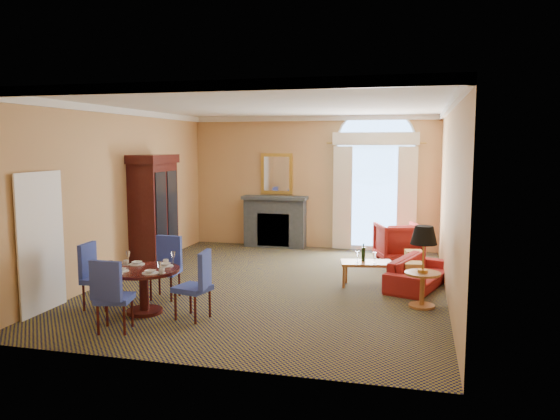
% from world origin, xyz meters
% --- Properties ---
extents(ground, '(7.50, 7.50, 0.00)m').
position_xyz_m(ground, '(0.00, 0.00, 0.00)').
color(ground, black).
rests_on(ground, ground).
extents(room_envelope, '(6.04, 7.52, 3.45)m').
position_xyz_m(room_envelope, '(-0.03, 0.67, 2.51)').
color(room_envelope, tan).
rests_on(room_envelope, ground).
extents(armoire, '(0.66, 1.18, 2.31)m').
position_xyz_m(armoire, '(-2.72, 0.73, 1.12)').
color(armoire, black).
rests_on(armoire, ground).
extents(dining_table, '(1.07, 1.07, 0.87)m').
position_xyz_m(dining_table, '(-1.45, -2.09, 0.51)').
color(dining_table, black).
rests_on(dining_table, ground).
extents(dining_chair_north, '(0.48, 0.49, 1.01)m').
position_xyz_m(dining_chair_north, '(-1.50, -1.19, 0.58)').
color(dining_chair_north, '#263797').
rests_on(dining_chair_north, ground).
extents(dining_chair_south, '(0.54, 0.54, 1.01)m').
position_xyz_m(dining_chair_south, '(-1.44, -3.00, 0.58)').
color(dining_chair_south, '#263797').
rests_on(dining_chair_south, ground).
extents(dining_chair_east, '(0.54, 0.54, 1.01)m').
position_xyz_m(dining_chair_east, '(-0.53, -2.18, 0.58)').
color(dining_chair_east, '#263797').
rests_on(dining_chair_east, ground).
extents(dining_chair_west, '(0.50, 0.49, 1.01)m').
position_xyz_m(dining_chair_west, '(-2.32, -2.03, 0.58)').
color(dining_chair_west, '#263797').
rests_on(dining_chair_west, ground).
extents(sofa, '(1.21, 1.89, 0.52)m').
position_xyz_m(sofa, '(2.55, 0.50, 0.26)').
color(sofa, maroon).
rests_on(sofa, ground).
extents(armchair, '(1.16, 1.17, 0.84)m').
position_xyz_m(armchair, '(2.11, 2.60, 0.42)').
color(armchair, maroon).
rests_on(armchair, ground).
extents(coffee_table, '(0.98, 0.66, 0.78)m').
position_xyz_m(coffee_table, '(1.64, 0.25, 0.42)').
color(coffee_table, '#A66431').
rests_on(coffee_table, ground).
extents(side_table, '(0.55, 0.55, 1.25)m').
position_xyz_m(side_table, '(2.60, -0.75, 0.82)').
color(side_table, '#A66431').
rests_on(side_table, ground).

